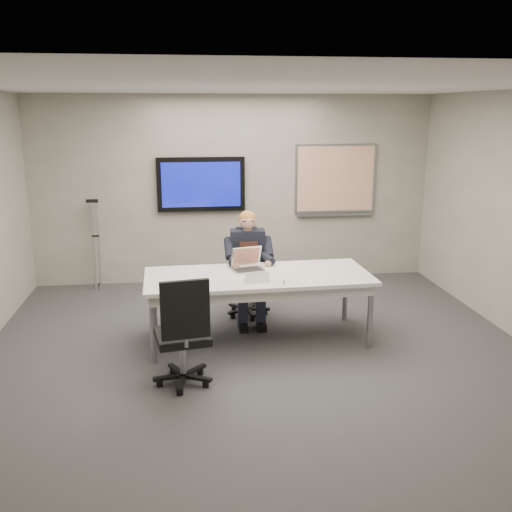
{
  "coord_description": "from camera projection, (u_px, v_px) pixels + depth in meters",
  "views": [
    {
      "loc": [
        -0.77,
        -5.53,
        2.58
      ],
      "look_at": [
        0.02,
        0.64,
        0.97
      ],
      "focal_mm": 40.0,
      "sensor_mm": 36.0,
      "label": 1
    }
  ],
  "objects": [
    {
      "name": "tv_display",
      "position": [
        201.0,
        184.0,
        8.44
      ],
      "size": [
        1.3,
        0.09,
        0.8
      ],
      "color": "black",
      "rests_on": "wall_back"
    },
    {
      "name": "floor",
      "position": [
        261.0,
        360.0,
        6.05
      ],
      "size": [
        6.0,
        6.0,
        0.02
      ],
      "primitive_type": "cube",
      "color": "#343436",
      "rests_on": "ground"
    },
    {
      "name": "name_tent",
      "position": [
        257.0,
        277.0,
        6.11
      ],
      "size": [
        0.27,
        0.12,
        0.11
      ],
      "primitive_type": null,
      "rotation": [
        0.0,
        0.0,
        0.17
      ],
      "color": "white",
      "rests_on": "conference_table"
    },
    {
      "name": "office_chair_far",
      "position": [
        247.0,
        288.0,
        7.34
      ],
      "size": [
        0.58,
        0.58,
        1.09
      ],
      "rotation": [
        0.0,
        0.0,
        -0.14
      ],
      "color": "black",
      "rests_on": "ground"
    },
    {
      "name": "wall_front",
      "position": [
        345.0,
        355.0,
        2.82
      ],
      "size": [
        6.0,
        0.02,
        2.8
      ],
      "primitive_type": "cube",
      "color": "gray",
      "rests_on": "ground"
    },
    {
      "name": "wall_back",
      "position": [
        234.0,
        190.0,
        8.58
      ],
      "size": [
        6.0,
        0.02,
        2.8
      ],
      "primitive_type": "cube",
      "color": "gray",
      "rests_on": "ground"
    },
    {
      "name": "laptop",
      "position": [
        247.0,
        264.0,
        6.59
      ],
      "size": [
        0.41,
        0.41,
        0.25
      ],
      "rotation": [
        0.0,
        0.0,
        0.25
      ],
      "color": "silver",
      "rests_on": "conference_table"
    },
    {
      "name": "ceiling",
      "position": [
        262.0,
        85.0,
        5.35
      ],
      "size": [
        6.0,
        6.0,
        0.02
      ],
      "primitive_type": "cube",
      "color": "silver",
      "rests_on": "wall_back"
    },
    {
      "name": "crutch",
      "position": [
        96.0,
        242.0,
        8.33
      ],
      "size": [
        0.28,
        0.52,
        1.41
      ],
      "primitive_type": null,
      "rotation": [
        -0.15,
        0.0,
        0.21
      ],
      "color": "#9FA1A7",
      "rests_on": "ground"
    },
    {
      "name": "seated_person",
      "position": [
        249.0,
        278.0,
        7.04
      ],
      "size": [
        0.43,
        0.74,
        1.37
      ],
      "rotation": [
        0.0,
        0.0,
        -0.04
      ],
      "color": "#202336",
      "rests_on": "office_chair_far"
    },
    {
      "name": "pen",
      "position": [
        284.0,
        282.0,
        6.1
      ],
      "size": [
        0.04,
        0.13,
        0.01
      ],
      "primitive_type": "cylinder",
      "rotation": [
        0.0,
        1.57,
        1.37
      ],
      "color": "black",
      "rests_on": "conference_table"
    },
    {
      "name": "conference_table",
      "position": [
        258.0,
        282.0,
        6.42
      ],
      "size": [
        2.56,
        1.14,
        0.78
      ],
      "rotation": [
        0.0,
        0.0,
        0.03
      ],
      "color": "silver",
      "rests_on": "ground"
    },
    {
      "name": "whiteboard",
      "position": [
        335.0,
        180.0,
        8.71
      ],
      "size": [
        1.25,
        0.08,
        1.1
      ],
      "color": "#919399",
      "rests_on": "wall_back"
    },
    {
      "name": "office_chair_near",
      "position": [
        184.0,
        352.0,
        5.4
      ],
      "size": [
        0.6,
        0.6,
        1.11
      ],
      "rotation": [
        0.0,
        0.0,
        3.3
      ],
      "color": "black",
      "rests_on": "ground"
    }
  ]
}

